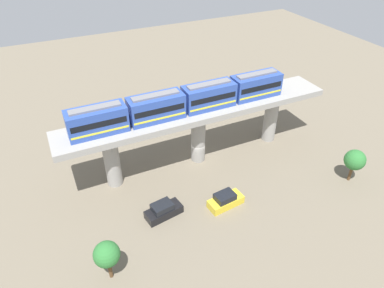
{
  "coord_description": "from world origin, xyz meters",
  "views": [
    {
      "loc": [
        -33.98,
        16.88,
        29.45
      ],
      "look_at": [
        -2.5,
        2.08,
        4.75
      ],
      "focal_mm": 32.41,
      "sensor_mm": 36.0,
      "label": 1
    }
  ],
  "objects_px": {
    "train": "(183,101)",
    "tree_mid_lot": "(355,160)",
    "parked_car_yellow": "(225,200)",
    "parked_car_black": "(163,210)",
    "tree_near_viaduct": "(107,255)"
  },
  "relations": [
    {
      "from": "parked_car_black",
      "to": "tree_near_viaduct",
      "type": "height_order",
      "value": "tree_near_viaduct"
    },
    {
      "from": "parked_car_yellow",
      "to": "parked_car_black",
      "type": "bearing_deg",
      "value": 71.07
    },
    {
      "from": "parked_car_black",
      "to": "tree_mid_lot",
      "type": "height_order",
      "value": "tree_mid_lot"
    },
    {
      "from": "parked_car_black",
      "to": "parked_car_yellow",
      "type": "distance_m",
      "value": 7.31
    },
    {
      "from": "tree_near_viaduct",
      "to": "tree_mid_lot",
      "type": "relative_size",
      "value": 1.01
    },
    {
      "from": "parked_car_black",
      "to": "tree_mid_lot",
      "type": "xyz_separation_m",
      "value": [
        -4.38,
        -23.68,
        2.43
      ]
    },
    {
      "from": "tree_near_viaduct",
      "to": "tree_mid_lot",
      "type": "xyz_separation_m",
      "value": [
        0.8,
        -31.04,
        -0.1
      ]
    },
    {
      "from": "train",
      "to": "tree_near_viaduct",
      "type": "distance_m",
      "value": 19.62
    },
    {
      "from": "parked_car_yellow",
      "to": "tree_mid_lot",
      "type": "xyz_separation_m",
      "value": [
        -2.79,
        -16.54,
        2.43
      ]
    },
    {
      "from": "tree_mid_lot",
      "to": "parked_car_black",
      "type": "bearing_deg",
      "value": 79.53
    },
    {
      "from": "parked_car_black",
      "to": "parked_car_yellow",
      "type": "height_order",
      "value": "same"
    },
    {
      "from": "parked_car_black",
      "to": "parked_car_yellow",
      "type": "xyz_separation_m",
      "value": [
        -1.58,
        -7.14,
        0.0
      ]
    },
    {
      "from": "tree_near_viaduct",
      "to": "tree_mid_lot",
      "type": "distance_m",
      "value": 31.05
    },
    {
      "from": "parked_car_black",
      "to": "tree_near_viaduct",
      "type": "bearing_deg",
      "value": 116.07
    },
    {
      "from": "train",
      "to": "tree_mid_lot",
      "type": "distance_m",
      "value": 22.31
    }
  ]
}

